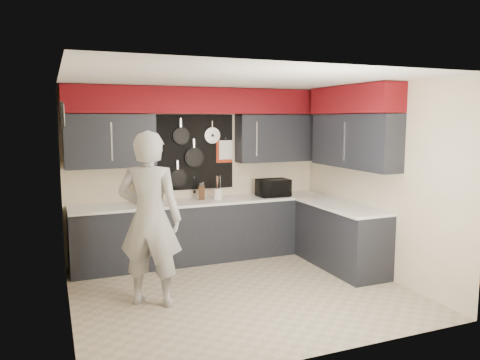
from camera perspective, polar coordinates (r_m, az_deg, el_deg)
name	(u,v)px	position (r m, az deg, el deg)	size (l,w,h in m)	color
ground	(241,291)	(5.99, 0.10, -13.41)	(4.00, 4.00, 0.00)	tan
back_wall_assembly	(201,127)	(7.11, -4.76, 6.44)	(4.00, 0.36, 2.60)	beige
right_wall_assembly	(357,133)	(6.74, 14.02, 5.61)	(0.36, 3.50, 2.60)	beige
left_wall_assembly	(65,196)	(5.26, -20.51, -1.78)	(0.05, 3.50, 2.60)	beige
base_cabinets	(242,232)	(7.03, 0.30, -6.32)	(3.95, 2.20, 0.92)	black
microwave	(273,188)	(7.38, 4.06, -0.95)	(0.49, 0.33, 0.27)	black
knife_block	(202,193)	(7.10, -4.69, -1.57)	(0.09, 0.09, 0.21)	#3C2413
utensil_crock	(218,194)	(7.12, -2.73, -1.70)	(0.13, 0.13, 0.16)	white
coffee_maker	(146,192)	(6.82, -11.36, -1.39)	(0.25, 0.28, 0.35)	black
person	(150,219)	(5.43, -10.93, -4.69)	(0.73, 0.48, 2.01)	#AEADAB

